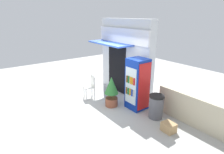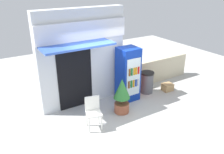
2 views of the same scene
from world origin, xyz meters
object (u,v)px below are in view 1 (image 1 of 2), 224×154
object	(u,v)px
plastic_chair	(91,85)
trash_bin	(156,106)
drink_cooler	(137,84)
potted_plant_near_shop	(111,90)
cardboard_box	(169,127)

from	to	relation	value
plastic_chair	trash_bin	bearing A→B (deg)	18.64
drink_cooler	plastic_chair	size ratio (longest dim) A/B	2.01
drink_cooler	plastic_chair	world-z (taller)	drink_cooler
plastic_chair	potted_plant_near_shop	distance (m)	1.14
trash_bin	cardboard_box	distance (m)	0.86
plastic_chair	potted_plant_near_shop	bearing A→B (deg)	11.63
drink_cooler	potted_plant_near_shop	bearing A→B (deg)	-136.76
drink_cooler	trash_bin	bearing A→B (deg)	2.21
drink_cooler	potted_plant_near_shop	distance (m)	0.97
drink_cooler	plastic_chair	bearing A→B (deg)	-154.20
trash_bin	cardboard_box	bearing A→B (deg)	-22.15
cardboard_box	trash_bin	bearing A→B (deg)	157.85
trash_bin	cardboard_box	xyz separation A→B (m)	(0.76, -0.31, -0.26)
plastic_chair	cardboard_box	bearing A→B (deg)	9.77
drink_cooler	plastic_chair	xyz separation A→B (m)	(-1.79, -0.86, -0.38)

